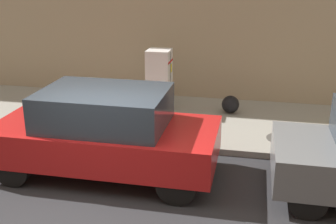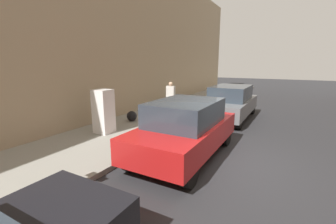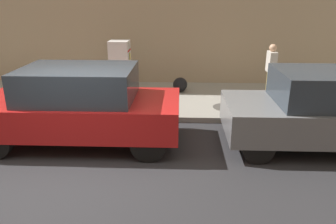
# 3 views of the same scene
# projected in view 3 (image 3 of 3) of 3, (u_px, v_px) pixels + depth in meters

# --- Properties ---
(ground_plane) EXTENTS (80.00, 80.00, 0.00)m
(ground_plane) POSITION_uv_depth(u_px,v_px,m) (79.00, 167.00, 6.51)
(ground_plane) COLOR #28282B
(sidewalk_slab) EXTENTS (3.78, 44.00, 0.15)m
(sidewalk_slab) POSITION_uv_depth(u_px,v_px,m) (119.00, 98.00, 10.62)
(sidewalk_slab) COLOR gray
(sidewalk_slab) RESTS_ON ground
(discarded_refrigerator) EXTENTS (0.66, 0.64, 1.72)m
(discarded_refrigerator) POSITION_uv_depth(u_px,v_px,m) (120.00, 67.00, 10.73)
(discarded_refrigerator) COLOR white
(discarded_refrigerator) RESTS_ON sidewalk_slab
(manhole_cover) EXTENTS (0.70, 0.70, 0.02)m
(manhole_cover) POSITION_uv_depth(u_px,v_px,m) (225.00, 107.00, 9.53)
(manhole_cover) COLOR #47443F
(manhole_cover) RESTS_ON sidewalk_slab
(trash_bag) EXTENTS (0.49, 0.49, 0.49)m
(trash_bag) POSITION_uv_depth(u_px,v_px,m) (180.00, 85.00, 11.02)
(trash_bag) COLOR black
(trash_bag) RESTS_ON sidewalk_slab
(pedestrian_walking_far) EXTENTS (0.49, 0.23, 1.69)m
(pedestrian_walking_far) POSITION_uv_depth(u_px,v_px,m) (271.00, 67.00, 10.11)
(pedestrian_walking_far) COLOR #A8934C
(pedestrian_walking_far) RESTS_ON sidewalk_slab
(parked_suv_red) EXTENTS (1.98, 4.41, 1.76)m
(parked_suv_red) POSITION_uv_depth(u_px,v_px,m) (81.00, 105.00, 7.34)
(parked_suv_red) COLOR red
(parked_suv_red) RESTS_ON ground
(parked_suv_gray) EXTENTS (1.95, 4.72, 1.73)m
(parked_suv_gray) POSITION_uv_depth(u_px,v_px,m) (334.00, 109.00, 7.13)
(parked_suv_gray) COLOR slate
(parked_suv_gray) RESTS_ON ground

